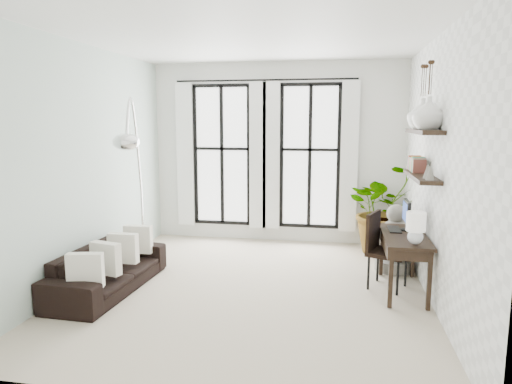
% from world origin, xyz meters
% --- Properties ---
extents(floor, '(5.00, 5.00, 0.00)m').
position_xyz_m(floor, '(0.00, 0.00, 0.00)').
color(floor, beige).
rests_on(floor, ground).
extents(ceiling, '(5.00, 5.00, 0.00)m').
position_xyz_m(ceiling, '(0.00, 0.00, 3.20)').
color(ceiling, white).
rests_on(ceiling, wall_back).
extents(wall_left, '(0.00, 5.00, 5.00)m').
position_xyz_m(wall_left, '(-2.25, 0.00, 1.60)').
color(wall_left, silver).
rests_on(wall_left, floor).
extents(wall_right, '(0.00, 5.00, 5.00)m').
position_xyz_m(wall_right, '(2.25, 0.00, 1.60)').
color(wall_right, white).
rests_on(wall_right, floor).
extents(wall_back, '(4.50, 0.00, 4.50)m').
position_xyz_m(wall_back, '(0.00, 2.50, 1.60)').
color(wall_back, white).
rests_on(wall_back, floor).
extents(windows, '(3.26, 0.13, 2.65)m').
position_xyz_m(windows, '(-0.20, 2.43, 1.56)').
color(windows, white).
rests_on(windows, wall_back).
extents(wall_shelves, '(0.25, 1.30, 0.60)m').
position_xyz_m(wall_shelves, '(2.11, 0.28, 1.73)').
color(wall_shelves, black).
rests_on(wall_shelves, wall_right).
extents(sofa, '(0.84, 1.97, 0.56)m').
position_xyz_m(sofa, '(-1.80, -0.38, 0.28)').
color(sofa, black).
rests_on(sofa, floor).
extents(throw_pillows, '(0.40, 1.52, 0.40)m').
position_xyz_m(throw_pillows, '(-1.70, -0.38, 0.50)').
color(throw_pillows, white).
rests_on(throw_pillows, sofa).
extents(plant, '(1.61, 1.48, 1.50)m').
position_xyz_m(plant, '(1.90, 1.98, 0.75)').
color(plant, '#2D7228').
rests_on(plant, floor).
extents(desk, '(0.54, 1.27, 1.14)m').
position_xyz_m(desk, '(1.95, 0.19, 0.71)').
color(desk, black).
rests_on(desk, floor).
extents(desk_chair, '(0.62, 0.62, 1.00)m').
position_xyz_m(desk_chair, '(1.68, 0.37, 0.57)').
color(desk_chair, black).
rests_on(desk_chair, floor).
extents(arc_lamp, '(0.75, 1.60, 2.49)m').
position_xyz_m(arc_lamp, '(-1.70, 0.29, 1.92)').
color(arc_lamp, silver).
rests_on(arc_lamp, floor).
extents(buddha, '(0.55, 0.55, 0.99)m').
position_xyz_m(buddha, '(1.94, 1.09, 0.42)').
color(buddha, gray).
rests_on(buddha, floor).
extents(vase_a, '(0.37, 0.37, 0.38)m').
position_xyz_m(vase_a, '(2.11, -0.01, 2.27)').
color(vase_a, white).
rests_on(vase_a, shelf_upper).
extents(vase_b, '(0.37, 0.37, 0.38)m').
position_xyz_m(vase_b, '(2.11, 0.39, 2.27)').
color(vase_b, white).
rests_on(vase_b, shelf_upper).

